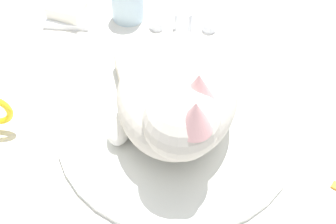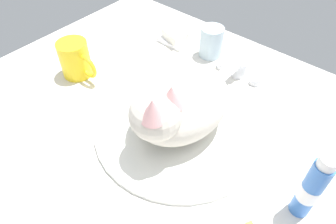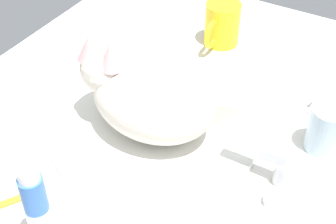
% 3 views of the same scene
% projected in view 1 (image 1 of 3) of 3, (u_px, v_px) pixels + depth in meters
% --- Properties ---
extents(ground_plane, '(1.10, 0.83, 0.03)m').
position_uv_depth(ground_plane, '(177.00, 132.00, 0.70)').
color(ground_plane, silver).
extents(sink_basin, '(0.37, 0.37, 0.01)m').
position_uv_depth(sink_basin, '(177.00, 124.00, 0.68)').
color(sink_basin, silver).
rests_on(sink_basin, ground_plane).
extents(faucet, '(0.13, 0.12, 0.06)m').
position_uv_depth(faucet, '(183.00, 22.00, 0.81)').
color(faucet, silver).
rests_on(faucet, ground_plane).
extents(cat, '(0.21, 0.27, 0.17)m').
position_uv_depth(cat, '(176.00, 97.00, 0.61)').
color(cat, beige).
rests_on(cat, sink_basin).
extents(soap_dish, '(0.09, 0.06, 0.01)m').
position_uv_depth(soap_dish, '(69.00, 18.00, 0.86)').
color(soap_dish, white).
rests_on(soap_dish, ground_plane).
extents(soap_bar, '(0.08, 0.07, 0.02)m').
position_uv_depth(soap_bar, '(67.00, 10.00, 0.84)').
color(soap_bar, white).
rests_on(soap_bar, soap_dish).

